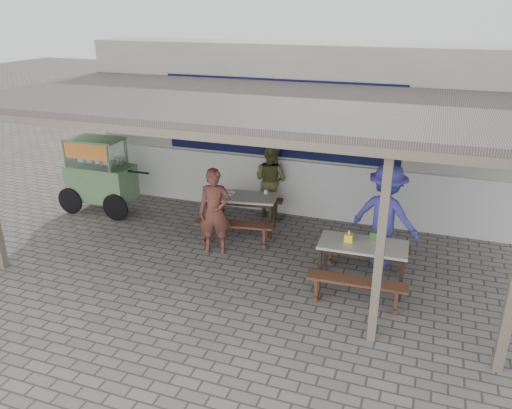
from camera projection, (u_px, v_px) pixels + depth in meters
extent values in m
plane|color=slate|center=(235.00, 278.00, 8.27)|extent=(60.00, 60.00, 0.00)
cube|color=#B8B5A5|center=(296.00, 128.00, 10.78)|extent=(9.00, 1.20, 3.50)
cube|color=silver|center=(286.00, 187.00, 10.65)|extent=(9.00, 0.10, 1.20)
cube|color=#0D1340|center=(279.00, 119.00, 10.19)|extent=(5.00, 0.03, 1.60)
cube|color=#605652|center=(255.00, 101.00, 8.13)|extent=(9.00, 4.20, 0.12)
cube|color=#726456|center=(201.00, 136.00, 6.38)|extent=(9.00, 0.12, 0.12)
cube|color=#726456|center=(380.00, 250.00, 6.25)|extent=(0.11, 0.11, 2.70)
cube|color=beige|center=(242.00, 197.00, 9.74)|extent=(1.44, 0.87, 0.04)
cube|color=black|center=(242.00, 199.00, 9.76)|extent=(1.33, 0.76, 0.06)
cube|color=black|center=(208.00, 217.00, 9.73)|extent=(0.05, 0.05, 0.71)
cube|color=black|center=(270.00, 222.00, 9.52)|extent=(0.05, 0.05, 0.71)
cube|color=black|center=(215.00, 207.00, 10.23)|extent=(0.05, 0.05, 0.71)
cube|color=black|center=(275.00, 211.00, 10.02)|extent=(0.05, 0.05, 0.71)
cube|color=brown|center=(234.00, 224.00, 9.24)|extent=(1.48, 0.50, 0.04)
cube|color=brown|center=(205.00, 233.00, 9.43)|extent=(0.09, 0.28, 0.41)
cube|color=brown|center=(265.00, 238.00, 9.23)|extent=(0.09, 0.28, 0.41)
cube|color=brown|center=(248.00, 199.00, 10.45)|extent=(1.48, 0.50, 0.04)
cube|color=brown|center=(222.00, 207.00, 10.63)|extent=(0.09, 0.28, 0.41)
cube|color=brown|center=(275.00, 211.00, 10.43)|extent=(0.09, 0.28, 0.41)
cube|color=beige|center=(363.00, 245.00, 7.77)|extent=(1.39, 0.72, 0.04)
cube|color=black|center=(363.00, 248.00, 7.79)|extent=(1.28, 0.62, 0.06)
cube|color=black|center=(319.00, 268.00, 7.83)|extent=(0.05, 0.05, 0.71)
cube|color=black|center=(401.00, 281.00, 7.48)|extent=(0.05, 0.05, 0.71)
cube|color=black|center=(326.00, 253.00, 8.32)|extent=(0.05, 0.05, 0.71)
cube|color=black|center=(403.00, 264.00, 7.97)|extent=(0.05, 0.05, 0.71)
cube|color=brown|center=(357.00, 281.00, 7.32)|extent=(1.47, 0.33, 0.04)
cube|color=brown|center=(317.00, 288.00, 7.57)|extent=(0.06, 0.28, 0.41)
cube|color=brown|center=(396.00, 301.00, 7.24)|extent=(0.06, 0.28, 0.41)
cube|color=brown|center=(366.00, 245.00, 8.43)|extent=(1.47, 0.33, 0.04)
cube|color=brown|center=(331.00, 252.00, 8.68)|extent=(0.06, 0.28, 0.41)
cube|color=brown|center=(400.00, 262.00, 8.35)|extent=(0.06, 0.28, 0.41)
cube|color=#708D5E|center=(102.00, 181.00, 10.76)|extent=(1.40, 0.73, 0.72)
cube|color=#708D5E|center=(104.00, 198.00, 10.90)|extent=(1.35, 0.69, 0.05)
cylinder|color=black|center=(70.00, 201.00, 10.73)|extent=(0.58, 0.05, 0.58)
cylinder|color=black|center=(115.00, 208.00, 10.38)|extent=(0.58, 0.05, 0.58)
cube|color=silver|center=(96.00, 152.00, 10.53)|extent=(1.14, 0.62, 0.57)
cube|color=#708D5E|center=(94.00, 139.00, 10.43)|extent=(1.18, 0.66, 0.04)
cube|color=#EF4838|center=(85.00, 152.00, 10.21)|extent=(1.04, 0.02, 0.33)
cylinder|color=black|center=(133.00, 172.00, 10.38)|extent=(0.72, 0.04, 0.04)
imported|color=brown|center=(215.00, 212.00, 8.87)|extent=(0.66, 0.52, 1.58)
imported|color=brown|center=(271.00, 180.00, 10.48)|extent=(0.92, 0.82, 1.56)
imported|color=#4242B3|center=(385.00, 216.00, 8.43)|extent=(1.29, 0.95, 1.79)
cube|color=yellow|center=(349.00, 238.00, 7.82)|extent=(0.13, 0.13, 0.12)
cube|color=#36672E|center=(376.00, 236.00, 7.89)|extent=(0.20, 0.15, 0.12)
cylinder|color=white|center=(266.00, 192.00, 9.83)|extent=(0.07, 0.07, 0.08)
imported|color=silver|center=(231.00, 193.00, 9.78)|extent=(0.24, 0.24, 0.04)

